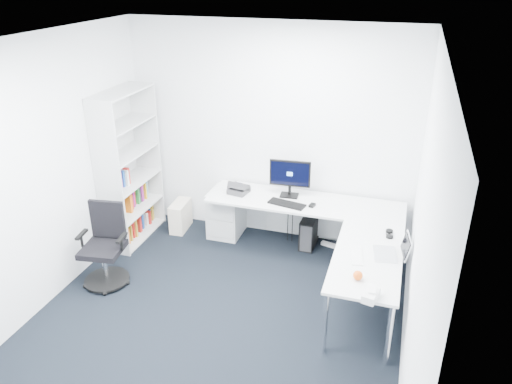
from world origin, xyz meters
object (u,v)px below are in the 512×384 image
(l_desk, at_px, (298,239))
(laptop, at_px, (386,245))
(monitor, at_px, (290,178))
(bookshelf, at_px, (129,167))
(task_chair, at_px, (102,247))

(l_desk, xyz_separation_m, laptop, (1.00, -0.61, 0.45))
(l_desk, relative_size, laptop, 7.41)
(monitor, relative_size, laptop, 1.57)
(bookshelf, xyz_separation_m, monitor, (1.96, 0.37, -0.05))
(task_chair, bearing_deg, laptop, -0.65)
(bookshelf, relative_size, monitor, 3.91)
(bookshelf, bearing_deg, l_desk, -1.32)
(bookshelf, height_order, laptop, bookshelf)
(bookshelf, xyz_separation_m, laptop, (3.17, -0.66, -0.17))
(l_desk, relative_size, monitor, 4.73)
(task_chair, relative_size, laptop, 2.92)
(monitor, distance_m, laptop, 1.59)
(laptop, bearing_deg, monitor, 130.38)
(monitor, bearing_deg, l_desk, -67.57)
(bookshelf, distance_m, task_chair, 1.18)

